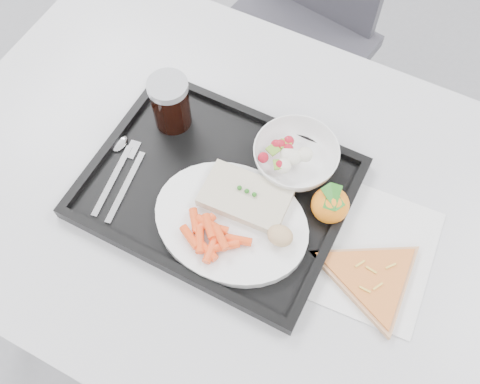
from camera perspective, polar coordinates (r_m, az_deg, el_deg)
The scene contains 14 objects.
table at distance 1.02m, azimuth 0.80°, elevation -2.20°, with size 1.20×0.80×0.75m.
chair at distance 1.55m, azimuth 5.98°, elevation 18.65°, with size 0.48×0.48×0.93m.
tray at distance 0.95m, azimuth -2.41°, elevation 0.36°, with size 0.45×0.35×0.03m.
dinner_plate at distance 0.91m, azimuth -0.94°, elevation -3.22°, with size 0.27×0.27×0.02m.
fish_fillet at distance 0.91m, azimuth 0.59°, elevation -0.53°, with size 0.15×0.10×0.03m.
bread_roll at distance 0.87m, azimuth 4.31°, elevation -4.66°, with size 0.04×0.04×0.03m.
salad_bowl at distance 0.96m, azimuth 5.95°, elevation 3.76°, with size 0.15×0.15×0.05m.
cola_glass at distance 0.99m, azimuth -7.44°, elevation 9.47°, with size 0.07×0.07×0.11m.
cutlery at distance 0.99m, azimuth -12.63°, elevation 2.65°, with size 0.09×0.17×0.01m.
napkin at distance 0.94m, azimuth 12.34°, elevation -5.72°, with size 0.27×0.26×0.00m.
tangerine at distance 0.92m, azimuth 9.60°, elevation -1.36°, with size 0.08×0.08×0.07m.
pizza_slice at distance 0.91m, azimuth 13.87°, elevation -8.88°, with size 0.24×0.24×0.02m.
carrot_pile at distance 0.88m, azimuth -3.19°, elevation -4.63°, with size 0.12×0.08×0.02m.
salad_contents at distance 0.94m, azimuth 5.06°, elevation 3.95°, with size 0.09×0.08×0.02m.
Camera 1 is at (0.19, -0.10, 1.60)m, focal length 40.00 mm.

